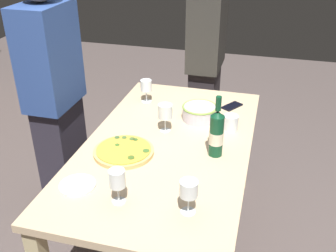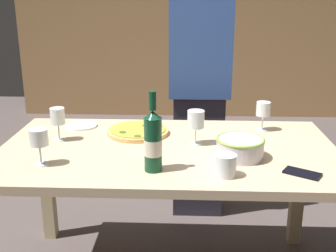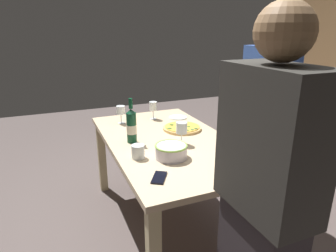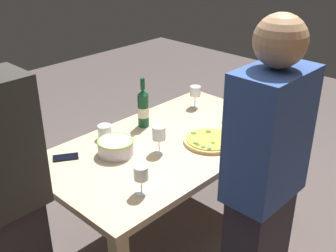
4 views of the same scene
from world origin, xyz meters
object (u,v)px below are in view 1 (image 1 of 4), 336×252
(pizza, at_px, (124,151))
(person_guest_left, at_px, (206,64))
(wine_glass_far_right, at_px, (146,86))
(cell_phone, at_px, (232,106))
(wine_bottle, at_px, (216,133))
(person_host, at_px, (55,99))
(side_plate, at_px, (78,185))
(dining_table, at_px, (168,157))
(wine_glass_near_pizza, at_px, (165,112))
(cup_amber, at_px, (231,123))
(wine_glass_by_bottle, at_px, (189,190))
(serving_bowl, at_px, (200,112))
(wine_glass_far_left, at_px, (117,180))

(pizza, xyz_separation_m, person_guest_left, (1.26, -0.21, 0.08))
(wine_glass_far_right, relative_size, cell_phone, 1.07)
(wine_bottle, distance_m, person_host, 1.07)
(wine_glass_far_right, height_order, side_plate, wine_glass_far_right)
(wine_bottle, height_order, side_plate, wine_bottle)
(dining_table, bearing_deg, pizza, 129.77)
(wine_glass_near_pizza, xyz_separation_m, wine_glass_far_right, (0.36, 0.23, -0.01))
(cup_amber, height_order, cell_phone, cup_amber)
(dining_table, bearing_deg, wine_glass_by_bottle, -156.37)
(wine_bottle, distance_m, wine_glass_by_bottle, 0.48)
(pizza, relative_size, cell_phone, 2.23)
(side_plate, bearing_deg, cup_amber, -40.25)
(pizza, xyz_separation_m, cup_amber, (0.41, -0.51, 0.03))
(cell_phone, bearing_deg, side_plate, 92.58)
(cell_phone, bearing_deg, dining_table, 94.86)
(wine_bottle, relative_size, wine_glass_by_bottle, 2.10)
(dining_table, relative_size, cell_phone, 11.11)
(serving_bowl, xyz_separation_m, person_guest_left, (0.77, 0.10, 0.04))
(wine_bottle, height_order, cup_amber, wine_bottle)
(dining_table, distance_m, wine_glass_far_right, 0.60)
(wine_glass_far_left, bearing_deg, side_plate, 76.34)
(wine_glass_far_left, xyz_separation_m, cup_amber, (0.79, -0.39, -0.07))
(wine_glass_near_pizza, bearing_deg, wine_glass_far_left, 177.80)
(dining_table, bearing_deg, wine_glass_far_right, 30.04)
(cell_phone, bearing_deg, wine_glass_far_left, 103.80)
(dining_table, relative_size, pizza, 4.98)
(wine_glass_far_left, height_order, wine_glass_far_right, wine_glass_far_left)
(wine_glass_far_right, bearing_deg, wine_glass_by_bottle, -153.21)
(wine_bottle, height_order, person_host, person_host)
(wine_glass_far_left, bearing_deg, person_guest_left, -3.04)
(wine_glass_far_right, distance_m, cup_amber, 0.65)
(wine_glass_far_right, height_order, person_host, person_host)
(wine_bottle, distance_m, side_plate, 0.74)
(wine_glass_far_left, bearing_deg, pizza, 17.61)
(wine_glass_near_pizza, distance_m, person_host, 0.73)
(pizza, bearing_deg, side_plate, 161.62)
(pizza, relative_size, wine_glass_far_left, 1.94)
(side_plate, xyz_separation_m, person_guest_left, (1.59, -0.32, 0.08))
(person_guest_left, bearing_deg, wine_glass_far_left, -2.55)
(serving_bowl, relative_size, side_plate, 1.25)
(cell_phone, bearing_deg, person_host, 52.19)
(wine_glass_far_left, distance_m, side_plate, 0.26)
(wine_bottle, bearing_deg, serving_bowl, 22.96)
(serving_bowl, height_order, person_host, person_host)
(wine_glass_far_left, distance_m, person_guest_left, 1.64)
(person_guest_left, bearing_deg, wine_glass_far_right, -25.22)
(wine_glass_far_left, bearing_deg, wine_glass_near_pizza, -2.20)
(wine_glass_far_right, height_order, cell_phone, wine_glass_far_right)
(wine_glass_near_pizza, bearing_deg, side_plate, 157.71)
(person_host, bearing_deg, wine_glass_by_bottle, -22.53)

